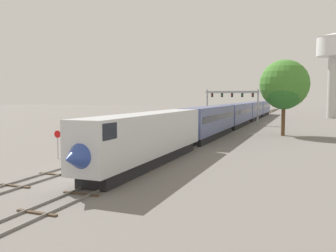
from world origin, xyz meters
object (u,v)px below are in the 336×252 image
object	(u,v)px
signal_gantry	(232,99)
water_tower	(334,52)
trackside_tree_mid	(284,84)
passenger_train	(238,114)
trackside_tree_left	(284,90)
stop_sign	(58,140)

from	to	relation	value
signal_gantry	water_tower	xyz separation A→B (m)	(22.57, 32.94, 13.19)
water_tower	trackside_tree_mid	size ratio (longest dim) A/B	2.00
passenger_train	trackside_tree_left	size ratio (longest dim) A/B	10.65
passenger_train	water_tower	xyz separation A→B (m)	(20.32, 37.62, 16.40)
water_tower	passenger_train	bearing A→B (deg)	-118.37
passenger_train	water_tower	world-z (taller)	water_tower
signal_gantry	water_tower	world-z (taller)	water_tower
passenger_train	trackside_tree_mid	xyz separation A→B (m)	(10.03, -14.98, 5.66)
water_tower	trackside_tree_left	size ratio (longest dim) A/B	2.30
passenger_train	trackside_tree_left	distance (m)	19.13
water_tower	stop_sign	distance (m)	90.53
water_tower	trackside_tree_mid	xyz separation A→B (m)	(-10.29, -52.60, -10.74)
water_tower	stop_sign	bearing A→B (deg)	-109.94
signal_gantry	trackside_tree_left	size ratio (longest dim) A/B	1.14
trackside_tree_left	water_tower	bearing A→B (deg)	79.05
passenger_train	trackside_tree_left	world-z (taller)	trackside_tree_left
signal_gantry	stop_sign	world-z (taller)	signal_gantry
water_tower	trackside_tree_mid	bearing A→B (deg)	-101.07
water_tower	trackside_tree_left	world-z (taller)	water_tower
passenger_train	water_tower	size ratio (longest dim) A/B	4.62
trackside_tree_mid	stop_sign	bearing A→B (deg)	-122.89
passenger_train	stop_sign	distance (m)	47.03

